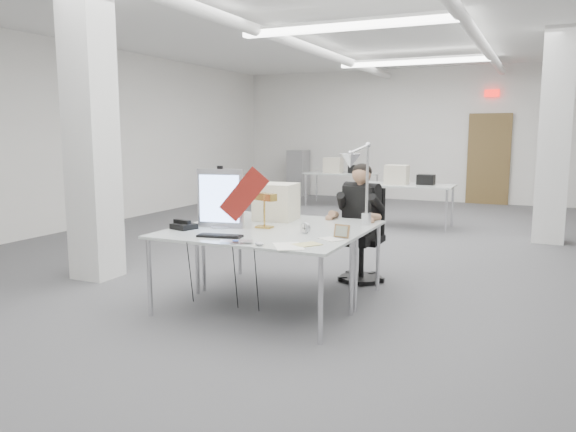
# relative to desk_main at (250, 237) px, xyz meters

# --- Properties ---
(room_shell) EXTENTS (10.04, 14.04, 3.24)m
(room_shell) POSITION_rel_desk_main_xyz_m (0.04, 2.63, 0.95)
(room_shell) COLOR #4D4D4F
(room_shell) RESTS_ON ground
(desk_main) EXTENTS (1.80, 0.90, 0.02)m
(desk_main) POSITION_rel_desk_main_xyz_m (0.00, 0.00, 0.00)
(desk_main) COLOR silver
(desk_main) RESTS_ON room_shell
(desk_second) EXTENTS (1.80, 0.90, 0.02)m
(desk_second) POSITION_rel_desk_main_xyz_m (0.00, 0.90, 0.00)
(desk_second) COLOR silver
(desk_second) RESTS_ON room_shell
(bg_desk_a) EXTENTS (1.60, 0.80, 0.02)m
(bg_desk_a) POSITION_rel_desk_main_xyz_m (0.20, 5.50, 0.00)
(bg_desk_a) COLOR silver
(bg_desk_a) RESTS_ON room_shell
(bg_desk_b) EXTENTS (1.60, 0.80, 0.02)m
(bg_desk_b) POSITION_rel_desk_main_xyz_m (-1.80, 7.70, 0.00)
(bg_desk_b) COLOR silver
(bg_desk_b) RESTS_ON room_shell
(filing_cabinet) EXTENTS (0.45, 0.55, 1.20)m
(filing_cabinet) POSITION_rel_desk_main_xyz_m (-3.50, 9.15, -0.14)
(filing_cabinet) COLOR gray
(filing_cabinet) RESTS_ON room_shell
(office_chair) EXTENTS (0.59, 0.59, 0.98)m
(office_chair) POSITION_rel_desk_main_xyz_m (0.56, 1.60, -0.25)
(office_chair) COLOR black
(office_chair) RESTS_ON room_shell
(seated_person) EXTENTS (0.68, 0.77, 0.99)m
(seated_person) POSITION_rel_desk_main_xyz_m (0.56, 1.55, 0.16)
(seated_person) COLOR black
(seated_person) RESTS_ON office_chair
(monitor) EXTENTS (0.46, 0.13, 0.58)m
(monitor) POSITION_rel_desk_main_xyz_m (-0.47, 0.26, 0.30)
(monitor) COLOR #A4A4A9
(monitor) RESTS_ON desk_main
(pennant) EXTENTS (0.48, 0.13, 0.53)m
(pennant) POSITION_rel_desk_main_xyz_m (-0.18, 0.23, 0.36)
(pennant) COLOR maroon
(pennant) RESTS_ON monitor
(keyboard) EXTENTS (0.42, 0.20, 0.02)m
(keyboard) POSITION_rel_desk_main_xyz_m (-0.21, -0.18, 0.02)
(keyboard) COLOR black
(keyboard) RESTS_ON desk_main
(laptop) EXTENTS (0.33, 0.27, 0.02)m
(laptop) POSITION_rel_desk_main_xyz_m (0.07, -0.39, 0.02)
(laptop) COLOR #B1B1B5
(laptop) RESTS_ON desk_main
(mouse) EXTENTS (0.09, 0.06, 0.03)m
(mouse) POSITION_rel_desk_main_xyz_m (0.29, -0.38, 0.03)
(mouse) COLOR #A8A8AC
(mouse) RESTS_ON desk_main
(bankers_lamp) EXTENTS (0.29, 0.20, 0.30)m
(bankers_lamp) POSITION_rel_desk_main_xyz_m (-0.07, 0.42, 0.16)
(bankers_lamp) COLOR #C2823C
(bankers_lamp) RESTS_ON desk_main
(desk_phone) EXTENTS (0.25, 0.24, 0.05)m
(desk_phone) POSITION_rel_desk_main_xyz_m (-0.75, 0.04, 0.04)
(desk_phone) COLOR black
(desk_phone) RESTS_ON desk_main
(picture_frame_left) EXTENTS (0.14, 0.09, 0.11)m
(picture_frame_left) POSITION_rel_desk_main_xyz_m (-0.62, 0.27, 0.07)
(picture_frame_left) COLOR tan
(picture_frame_left) RESTS_ON desk_main
(picture_frame_right) EXTENTS (0.16, 0.06, 0.12)m
(picture_frame_right) POSITION_rel_desk_main_xyz_m (0.79, 0.25, 0.07)
(picture_frame_right) COLOR #9C7043
(picture_frame_right) RESTS_ON desk_main
(desk_clock) EXTENTS (0.11, 0.06, 0.10)m
(desk_clock) POSITION_rel_desk_main_xyz_m (0.41, 0.31, 0.06)
(desk_clock) COLOR #A1A1A6
(desk_clock) RESTS_ON desk_main
(paper_stack_a) EXTENTS (0.36, 0.39, 0.01)m
(paper_stack_a) POSITION_rel_desk_main_xyz_m (0.52, -0.31, 0.02)
(paper_stack_a) COLOR white
(paper_stack_a) RESTS_ON desk_main
(paper_stack_b) EXTENTS (0.26, 0.27, 0.01)m
(paper_stack_b) POSITION_rel_desk_main_xyz_m (0.63, -0.18, 0.02)
(paper_stack_b) COLOR #D3CB7E
(paper_stack_b) RESTS_ON desk_main
(paper_stack_c) EXTENTS (0.25, 0.23, 0.01)m
(paper_stack_c) POSITION_rel_desk_main_xyz_m (0.73, 0.12, 0.02)
(paper_stack_c) COLOR silver
(paper_stack_c) RESTS_ON desk_main
(beige_monitor) EXTENTS (0.44, 0.42, 0.39)m
(beige_monitor) POSITION_rel_desk_main_xyz_m (-0.18, 0.93, 0.21)
(beige_monitor) COLOR beige
(beige_monitor) RESTS_ON desk_second
(architect_lamp) EXTENTS (0.53, 0.80, 0.97)m
(architect_lamp) POSITION_rel_desk_main_xyz_m (0.78, 0.78, 0.50)
(architect_lamp) COLOR silver
(architect_lamp) RESTS_ON desk_second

